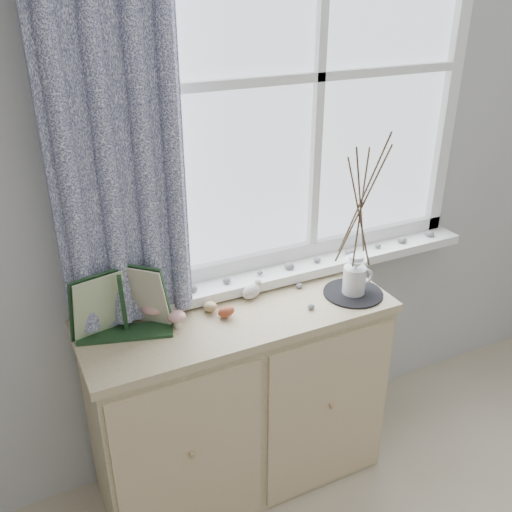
# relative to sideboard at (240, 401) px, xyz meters

# --- Properties ---
(sideboard) EXTENTS (1.20, 0.45, 0.85)m
(sideboard) POSITION_rel_sideboard_xyz_m (0.00, 0.00, 0.00)
(sideboard) COLOR beige
(sideboard) RESTS_ON ground
(botanical_book) EXTENTS (0.41, 0.23, 0.27)m
(botanical_book) POSITION_rel_sideboard_xyz_m (-0.42, 0.02, 0.56)
(botanical_book) COLOR #1C3A1E
(botanical_book) RESTS_ON sideboard
(toadstool_cluster) EXTENTS (0.14, 0.15, 0.09)m
(toadstool_cluster) POSITION_rel_sideboard_xyz_m (-0.29, 0.06, 0.48)
(toadstool_cluster) COLOR silver
(toadstool_cluster) RESTS_ON sideboard
(wooden_eggs) EXTENTS (0.13, 0.17, 0.06)m
(wooden_eggs) POSITION_rel_sideboard_xyz_m (-0.09, 0.06, 0.45)
(wooden_eggs) COLOR tan
(wooden_eggs) RESTS_ON sideboard
(songbird_figurine) EXTENTS (0.14, 0.10, 0.06)m
(songbird_figurine) POSITION_rel_sideboard_xyz_m (0.09, 0.08, 0.46)
(songbird_figurine) COLOR beige
(songbird_figurine) RESTS_ON sideboard
(crocheted_doily) EXTENTS (0.24, 0.24, 0.01)m
(crocheted_doily) POSITION_rel_sideboard_xyz_m (0.47, -0.07, 0.43)
(crocheted_doily) COLOR black
(crocheted_doily) RESTS_ON sideboard
(twig_pitcher) EXTENTS (0.30, 0.30, 0.68)m
(twig_pitcher) POSITION_rel_sideboard_xyz_m (0.47, -0.07, 0.82)
(twig_pitcher) COLOR silver
(twig_pitcher) RESTS_ON crocheted_doily
(sideboard_pebbles) EXTENTS (0.25, 0.19, 0.02)m
(sideboard_pebbles) POSITION_rel_sideboard_xyz_m (0.35, -0.03, 0.43)
(sideboard_pebbles) COLOR gray
(sideboard_pebbles) RESTS_ON sideboard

